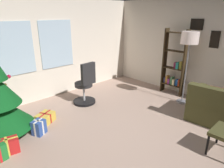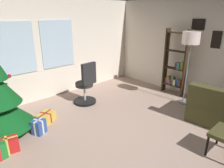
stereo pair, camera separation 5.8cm
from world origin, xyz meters
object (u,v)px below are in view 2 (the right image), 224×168
Objects in this scene: bookshelf at (175,66)px; floor_lamp at (191,42)px; gift_box_red at (7,146)px; gift_box_blue at (39,127)px; office_chair at (86,87)px; gift_box_gold at (46,117)px.

floor_lamp is at bearing -125.08° from bookshelf.
gift_box_red is 0.64m from gift_box_blue.
office_chair is 2.69m from floor_lamp.
gift_box_gold is 0.42× the size of office_chair.
office_chair reaches higher than gift_box_red.
bookshelf is at bearing 54.92° from floor_lamp.
gift_box_gold is at bearing 29.35° from gift_box_red.
gift_box_blue is at bearing 170.21° from bookshelf.
gift_box_red is 0.21× the size of bookshelf.
bookshelf is at bearing -9.79° from gift_box_blue.
floor_lamp reaches higher than gift_box_gold.
gift_box_red is 0.35× the size of office_chair.
gift_box_red is 4.25m from floor_lamp.
office_chair is at bearing 137.96° from floor_lamp.
bookshelf is at bearing -5.98° from gift_box_red.
gift_box_gold is 1.55× the size of gift_box_blue.
office_chair is (1.17, 0.18, 0.32)m from gift_box_gold.
gift_box_gold is 1.23m from office_chair.
gift_box_red is at bearing 174.02° from bookshelf.
office_chair is at bearing 8.56° from gift_box_gold.
floor_lamp is at bearing -42.04° from office_chair.
gift_box_red is at bearing 166.13° from floor_lamp.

